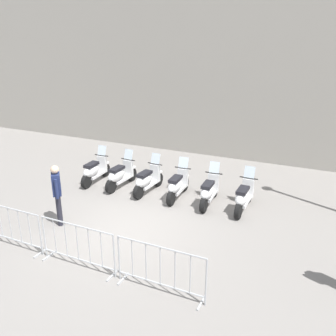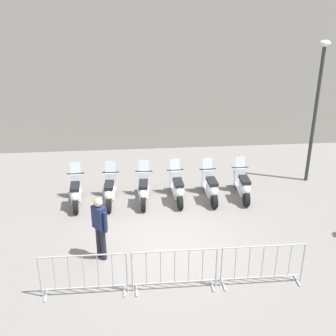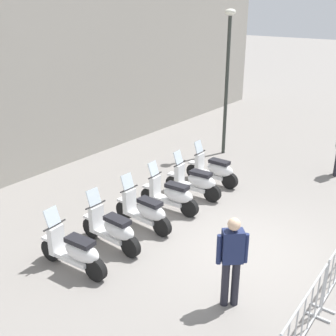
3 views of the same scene
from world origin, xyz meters
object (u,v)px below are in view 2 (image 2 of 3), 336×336
motorcycle_2 (144,190)px  motorcycle_4 (211,187)px  motorcycle_0 (76,192)px  street_lamp (317,98)px  motorcycle_5 (243,185)px  barrier_segment_0 (84,275)px  motorcycle_3 (177,188)px  barrier_segment_1 (175,270)px  motorcycle_1 (110,191)px  barrier_segment_2 (262,265)px  officer_mid_plaza (100,225)px

motorcycle_2 → motorcycle_4: bearing=6.0°
motorcycle_0 → street_lamp: size_ratio=0.35×
motorcycle_4 → motorcycle_5: same height
barrier_segment_0 → motorcycle_5: bearing=48.7°
motorcycle_0 → motorcycle_2: bearing=5.7°
motorcycle_2 → motorcycle_3: size_ratio=1.00×
barrier_segment_1 → motorcycle_2: bearing=103.5°
motorcycle_1 → street_lamp: 7.51m
street_lamp → motorcycle_4: bearing=-155.9°
barrier_segment_1 → barrier_segment_2: same height
barrier_segment_0 → officer_mid_plaza: size_ratio=1.13×
barrier_segment_0 → street_lamp: size_ratio=0.40×
motorcycle_2 → street_lamp: bearing=17.7°
motorcycle_0 → motorcycle_5: 5.39m
barrier_segment_1 → barrier_segment_2: (2.04, 0.22, 0.00)m
barrier_segment_0 → barrier_segment_2: same height
barrier_segment_2 → street_lamp: 6.88m
motorcycle_0 → motorcycle_1: (1.06, 0.12, 0.00)m
barrier_segment_0 → barrier_segment_1: same height
motorcycle_0 → motorcycle_3: same height
motorcycle_5 → officer_mid_plaza: (-4.09, -3.42, 0.53)m
motorcycle_0 → motorcycle_4: (4.29, 0.44, 0.00)m
barrier_segment_0 → officer_mid_plaza: (0.16, 1.41, 0.46)m
motorcycle_3 → barrier_segment_0: size_ratio=0.88×
motorcycle_1 → motorcycle_3: same height
motorcycle_3 → barrier_segment_1: (-0.07, -4.37, 0.07)m
motorcycle_3 → barrier_segment_0: bearing=-114.7°
motorcycle_3 → street_lamp: 5.56m
barrier_segment_1 → barrier_segment_2: 2.06m
motorcycle_2 → barrier_segment_0: motorcycle_2 is taller
motorcycle_1 → barrier_segment_2: size_ratio=0.88×
motorcycle_4 → motorcycle_5: (1.06, 0.15, 0.00)m
officer_mid_plaza → motorcycle_2: bearing=74.0°
motorcycle_4 → barrier_segment_1: size_ratio=0.88×
motorcycle_0 → barrier_segment_0: size_ratio=0.88×
motorcycle_0 → barrier_segment_0: 4.39m
motorcycle_0 → barrier_segment_1: bearing=-51.9°
motorcycle_5 → barrier_segment_1: bearing=-115.5°
barrier_segment_1 → motorcycle_1: bearing=116.8°
motorcycle_0 → street_lamp: 8.51m
motorcycle_5 → barrier_segment_0: size_ratio=0.88×
motorcycle_1 → barrier_segment_2: bearing=-43.4°
motorcycle_2 → barrier_segment_2: motorcycle_2 is taller
motorcycle_5 → street_lamp: bearing=30.0°
motorcycle_2 → street_lamp: 6.52m
motorcycle_2 → barrier_segment_2: size_ratio=0.88×
motorcycle_1 → motorcycle_5: 4.32m
motorcycle_0 → motorcycle_4: size_ratio=1.00×
motorcycle_0 → officer_mid_plaza: 3.14m
motorcycle_2 → street_lamp: street_lamp is taller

